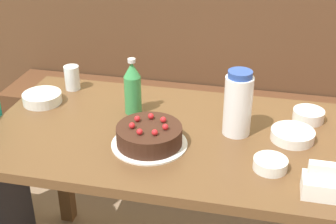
% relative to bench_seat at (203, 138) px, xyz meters
% --- Properties ---
extents(bench_seat, '(2.21, 0.38, 0.47)m').
position_rel_bench_seat_xyz_m(bench_seat, '(0.00, 0.00, 0.00)').
color(bench_seat, '#56331E').
rests_on(bench_seat, ground_plane).
extents(dining_table, '(1.27, 0.71, 0.75)m').
position_rel_bench_seat_xyz_m(dining_table, '(0.00, -0.83, 0.40)').
color(dining_table, brown).
rests_on(dining_table, ground_plane).
extents(birthday_cake, '(0.25, 0.25, 0.09)m').
position_rel_bench_seat_xyz_m(birthday_cake, '(-0.05, -0.93, 0.55)').
color(birthday_cake, white).
rests_on(birthday_cake, dining_table).
extents(water_pitcher, '(0.10, 0.10, 0.23)m').
position_rel_bench_seat_xyz_m(water_pitcher, '(0.22, -0.78, 0.63)').
color(water_pitcher, white).
rests_on(water_pitcher, dining_table).
extents(soju_bottle, '(0.06, 0.06, 0.21)m').
position_rel_bench_seat_xyz_m(soju_bottle, '(-0.17, -0.72, 0.62)').
color(soju_bottle, '#388E4C').
rests_on(soju_bottle, dining_table).
extents(napkin_holder, '(0.11, 0.08, 0.11)m').
position_rel_bench_seat_xyz_m(napkin_holder, '(0.49, -1.08, 0.55)').
color(napkin_holder, white).
rests_on(napkin_holder, dining_table).
extents(bowl_soup_white, '(0.11, 0.11, 0.04)m').
position_rel_bench_seat_xyz_m(bowl_soup_white, '(0.47, -0.64, 0.53)').
color(bowl_soup_white, white).
rests_on(bowl_soup_white, dining_table).
extents(bowl_rice_small, '(0.15, 0.15, 0.04)m').
position_rel_bench_seat_xyz_m(bowl_rice_small, '(-0.54, -0.72, 0.53)').
color(bowl_rice_small, white).
rests_on(bowl_rice_small, dining_table).
extents(bowl_side_dish, '(0.15, 0.15, 0.03)m').
position_rel_bench_seat_xyz_m(bowl_side_dish, '(0.41, -0.79, 0.53)').
color(bowl_side_dish, white).
rests_on(bowl_side_dish, dining_table).
extents(bowl_sauce_shallow, '(0.10, 0.10, 0.04)m').
position_rel_bench_seat_xyz_m(bowl_sauce_shallow, '(0.34, -0.98, 0.53)').
color(bowl_sauce_shallow, white).
rests_on(bowl_sauce_shallow, dining_table).
extents(glass_water_tall, '(0.06, 0.06, 0.10)m').
position_rel_bench_seat_xyz_m(glass_water_tall, '(-0.47, -0.57, 0.56)').
color(glass_water_tall, silver).
rests_on(glass_water_tall, dining_table).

